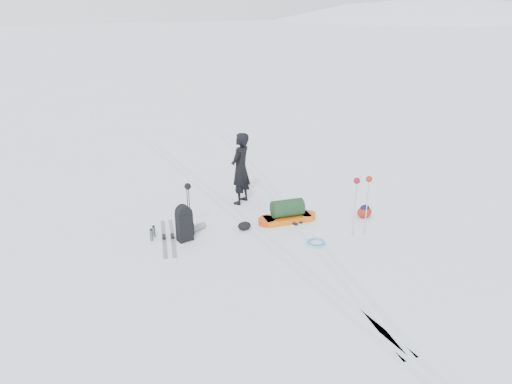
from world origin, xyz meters
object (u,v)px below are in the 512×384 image
pulk_sled (287,213)px  expedition_rucksack (186,223)px  skier (241,169)px  ski_poles_black (188,193)px

pulk_sled → expedition_rucksack: 2.56m
pulk_sled → expedition_rucksack: bearing=-176.1°
skier → pulk_sled: skier is taller
ski_poles_black → skier: bearing=55.2°
skier → expedition_rucksack: (-1.96, -1.52, -0.57)m
skier → expedition_rucksack: 2.54m
pulk_sled → ski_poles_black: bearing=177.9°
skier → ski_poles_black: skier is taller
pulk_sled → ski_poles_black: ski_poles_black is taller
skier → ski_poles_black: size_ratio=1.54×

